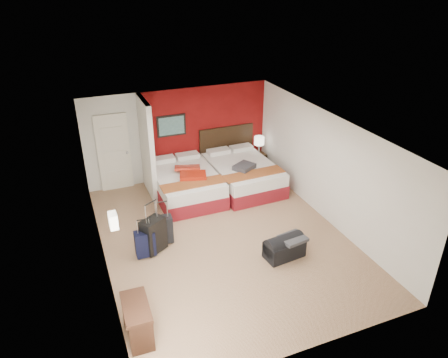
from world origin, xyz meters
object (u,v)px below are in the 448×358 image
bed_left (186,184)px  bed_right (243,175)px  nightstand (258,162)px  suitcase_charcoal (163,231)px  duffel_bag (284,248)px  table_lamp (259,145)px  suitcase_navy (145,245)px  red_suitcase_open (190,172)px  suitcase_black (153,236)px  desk (138,321)px

bed_left → bed_right: 1.57m
nightstand → suitcase_charcoal: suitcase_charcoal is taller
duffel_bag → table_lamp: bearing=64.9°
bed_left → table_lamp: bearing=16.2°
nightstand → suitcase_navy: 4.82m
red_suitcase_open → duffel_bag: red_suitcase_open is taller
bed_left → nightstand: size_ratio=4.31×
bed_right → suitcase_black: size_ratio=3.02×
bed_left → duffel_bag: size_ratio=2.75×
bed_right → duffel_bag: size_ratio=2.78×
bed_right → bed_left: bearing=175.9°
bed_left → suitcase_charcoal: size_ratio=3.65×
bed_right → suitcase_navy: 3.69m
bed_right → suitcase_navy: bearing=-148.3°
red_suitcase_open → suitcase_charcoal: red_suitcase_open is taller
bed_left → duffel_bag: 3.36m
nightstand → suitcase_charcoal: bearing=-147.9°
table_lamp → suitcase_navy: size_ratio=0.94×
red_suitcase_open → suitcase_black: size_ratio=1.20×
table_lamp → desk: (-4.48, -4.85, -0.43)m
bed_right → suitcase_charcoal: 3.14m
red_suitcase_open → desk: size_ratio=1.10×
table_lamp → duffel_bag: table_lamp is taller
nightstand → duffel_bag: 4.10m
red_suitcase_open → desk: red_suitcase_open is taller
table_lamp → suitcase_black: 4.62m
suitcase_charcoal → suitcase_navy: bearing=-140.9°
red_suitcase_open → suitcase_charcoal: size_ratio=1.47×
bed_left → suitcase_black: suitcase_black is taller
table_lamp → suitcase_black: bearing=-143.9°
suitcase_charcoal → suitcase_navy: 0.55m
red_suitcase_open → table_lamp: (2.31, 0.81, 0.05)m
suitcase_charcoal → desk: desk is taller
table_lamp → suitcase_navy: 4.85m
suitcase_charcoal → duffel_bag: (2.15, -1.39, -0.10)m
bed_right → nightstand: 1.14m
red_suitcase_open → table_lamp: table_lamp is taller
bed_right → table_lamp: table_lamp is taller
bed_left → desk: bearing=-116.8°
bed_left → desk: 4.64m
red_suitcase_open → bed_left: bearing=151.6°
red_suitcase_open → nightstand: bearing=35.9°
nightstand → suitcase_navy: size_ratio=0.93×
bed_right → suitcase_black: 3.48m
suitcase_navy → bed_left: bearing=55.6°
suitcase_black → bed_left: bearing=25.7°
bed_right → suitcase_black: suitcase_black is taller
red_suitcase_open → suitcase_navy: bearing=-112.2°
suitcase_charcoal → duffel_bag: suitcase_charcoal is taller
nightstand → desk: (-4.48, -4.85, 0.08)m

